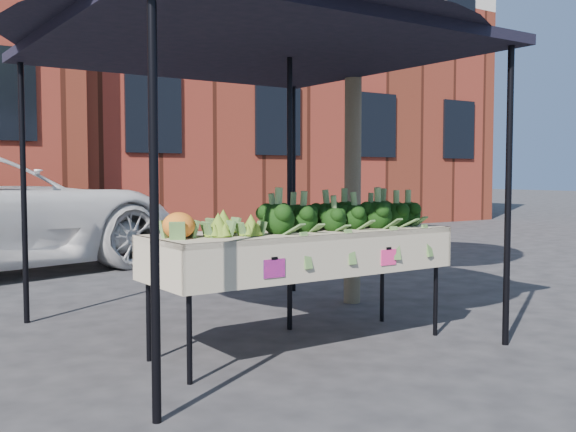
% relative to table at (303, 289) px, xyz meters
% --- Properties ---
extents(ground, '(90.00, 90.00, 0.00)m').
position_rel_table_xyz_m(ground, '(-0.05, 0.13, -0.45)').
color(ground, '#252527').
extents(table, '(2.41, 0.83, 0.90)m').
position_rel_table_xyz_m(table, '(0.00, 0.00, 0.00)').
color(table, '#B9AB94').
rests_on(table, ground).
extents(canopy, '(3.16, 3.16, 2.74)m').
position_rel_table_xyz_m(canopy, '(-0.10, 0.62, 0.92)').
color(canopy, black).
rests_on(canopy, ground).
extents(broccoli_heap, '(1.56, 0.59, 0.29)m').
position_rel_table_xyz_m(broccoli_heap, '(0.36, 0.03, 0.59)').
color(broccoli_heap, black).
rests_on(broccoli_heap, table).
extents(romanesco_cluster, '(0.45, 0.49, 0.22)m').
position_rel_table_xyz_m(romanesco_cluster, '(-0.66, -0.01, 0.56)').
color(romanesco_cluster, '#76A42E').
rests_on(romanesco_cluster, table).
extents(cauliflower_pair, '(0.22, 0.22, 0.20)m').
position_rel_table_xyz_m(cauliflower_pair, '(-1.05, -0.05, 0.55)').
color(cauliflower_pair, orange).
rests_on(cauliflower_pair, table).
extents(street_tree, '(2.51, 2.51, 4.95)m').
position_rel_table_xyz_m(street_tree, '(1.46, 1.17, 2.03)').
color(street_tree, '#1E4C14').
rests_on(street_tree, ground).
extents(building_right, '(12.00, 8.00, 8.50)m').
position_rel_table_xyz_m(building_right, '(6.95, 12.63, 3.80)').
color(building_right, maroon).
rests_on(building_right, ground).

